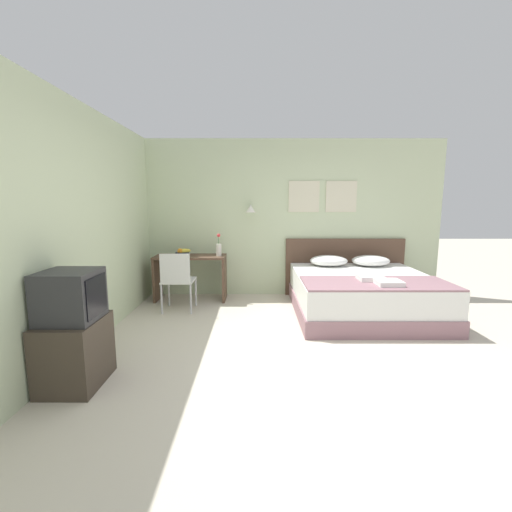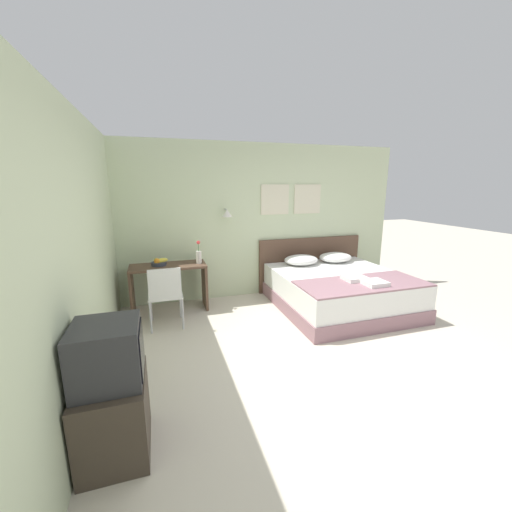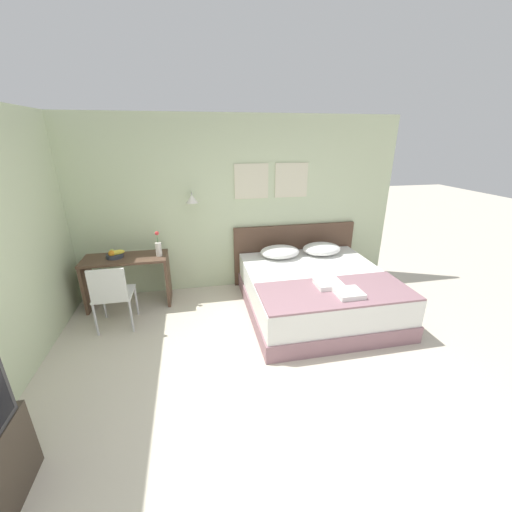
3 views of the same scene
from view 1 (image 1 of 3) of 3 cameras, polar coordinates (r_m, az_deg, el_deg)
ground_plane at (r=3.71m, az=7.61°, el=-16.70°), size 24.00×24.00×0.00m
wall_back at (r=5.92m, az=4.71°, el=6.26°), size 5.41×0.31×2.65m
wall_left at (r=3.62m, az=-31.00°, el=3.34°), size 0.06×5.55×2.65m
bed at (r=5.22m, az=17.39°, el=-6.12°), size 1.92×2.00×0.57m
headboard at (r=6.14m, az=14.67°, el=-1.78°), size 2.04×0.06×0.99m
pillow_left at (r=5.72m, az=12.18°, el=-0.77°), size 0.61×0.48×0.17m
pillow_right at (r=5.91m, az=18.74°, el=-0.75°), size 0.61×0.48×0.17m
throw_blanket at (r=4.61m, az=19.68°, el=-4.32°), size 1.86×0.80×0.02m
folded_towel_near_foot at (r=4.72m, az=18.70°, el=-3.46°), size 0.31×0.28×0.06m
folded_towel_mid_bed at (r=4.51m, az=21.41°, el=-4.16°), size 0.30×0.28×0.06m
desk at (r=5.73m, az=-10.68°, el=-2.17°), size 1.15×0.50×0.74m
desk_chair at (r=5.12m, az=-12.85°, el=-3.43°), size 0.46×0.46×0.88m
fruit_bowl at (r=5.72m, az=-12.02°, el=0.58°), size 0.26×0.23×0.12m
flower_vase at (r=5.56m, az=-6.05°, el=1.28°), size 0.08×0.08×0.36m
tv_stand at (r=3.50m, az=-27.78°, el=-14.01°), size 0.47×0.58×0.59m
television at (r=3.34m, az=-28.36°, el=-5.84°), size 0.46×0.45×0.43m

